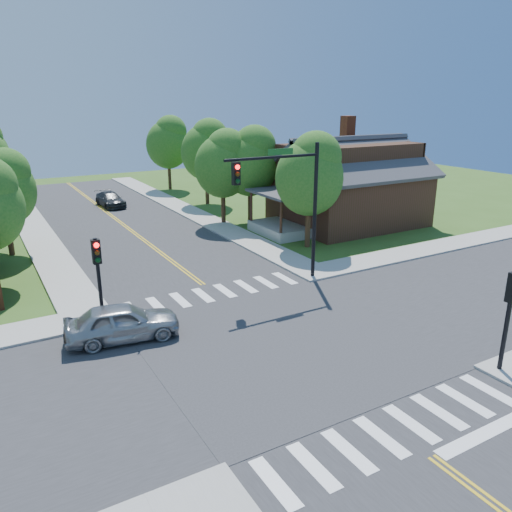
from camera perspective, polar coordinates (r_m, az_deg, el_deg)
ground at (r=20.05m, az=2.93°, el=-10.08°), size 100.00×100.00×0.00m
road_ns at (r=20.04m, az=2.93°, el=-10.03°), size 10.00×90.00×0.04m
road_ew at (r=20.04m, az=2.93°, el=-10.01°), size 90.00×10.00×0.04m
intersection_patch at (r=20.05m, az=2.93°, el=-10.08°), size 10.20×10.20×0.06m
sidewalk_ne at (r=40.97m, az=9.57°, el=4.37°), size 40.00×40.00×0.14m
crosswalk_north at (r=24.97m, az=-4.82°, el=-4.21°), size 8.85×2.00×0.01m
crosswalk_south at (r=15.99m, az=15.73°, el=-18.58°), size 8.85×2.00×0.01m
centerline at (r=20.03m, az=2.93°, el=-9.96°), size 0.30×90.00×0.01m
stop_bar at (r=17.01m, az=25.48°, el=-17.55°), size 4.60×0.45×0.09m
signal_mast_ne at (r=24.97m, az=3.71°, el=7.31°), size 5.30×0.42×7.20m
signal_pole_se at (r=19.10m, az=27.11°, el=-4.81°), size 0.34×0.42×3.80m
signal_pole_nw at (r=21.87m, az=-17.64°, el=-0.94°), size 0.34×0.42×3.80m
house_ne at (r=38.71m, az=10.49°, el=8.47°), size 13.05×8.80×7.11m
tree_e_a at (r=31.79m, az=6.32°, el=9.49°), size 4.36×4.15×7.42m
tree_e_b at (r=38.16m, az=-0.56°, el=10.97°), size 4.37×4.16×7.44m
tree_e_c at (r=45.54m, az=-5.62°, el=12.15°), size 4.50×4.27×7.64m
tree_e_d at (r=53.70m, az=-9.95°, el=12.81°), size 4.50×4.27×7.65m
tree_house at (r=37.88m, az=-3.70°, el=10.67°), size 4.25×4.04×7.22m
tree_bldg at (r=33.53m, az=-26.92°, el=7.15°), size 3.86×3.67×6.56m
car_silver at (r=20.73m, az=-15.03°, el=-7.39°), size 3.18×5.03×1.52m
car_dgrey at (r=46.44m, az=-16.31°, el=6.17°), size 2.32×4.55×1.25m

